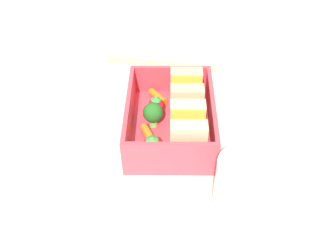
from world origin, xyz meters
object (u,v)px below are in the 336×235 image
at_px(sandwich_left, 184,94).
at_px(strawberry_far_left, 150,146).
at_px(broccoli_floret, 151,113).
at_px(folded_napkin, 66,146).
at_px(strawberry_left, 154,106).
at_px(chopstick_pair, 160,63).
at_px(sandwich_center_left, 186,129).
at_px(drinking_glass, 238,193).
at_px(carrot_stick_left, 156,96).
at_px(carrot_stick_far_left, 148,138).

distance_m(sandwich_left, strawberry_far_left, 0.11).
xyz_separation_m(broccoli_floret, folded_napkin, (0.03, -0.12, -0.03)).
distance_m(strawberry_left, chopstick_pair, 0.15).
bearing_deg(sandwich_center_left, sandwich_left, 180.00).
bearing_deg(sandwich_center_left, strawberry_far_left, -67.52).
xyz_separation_m(broccoli_floret, strawberry_far_left, (0.06, 0.00, -0.01)).
bearing_deg(strawberry_far_left, folded_napkin, -101.12).
xyz_separation_m(sandwich_left, drinking_glass, (0.19, 0.06, 0.01)).
xyz_separation_m(chopstick_pair, drinking_glass, (0.32, 0.10, 0.05)).
xyz_separation_m(sandwich_left, carrot_stick_left, (-0.02, -0.04, -0.02)).
bearing_deg(broccoli_floret, strawberry_left, 172.08).
bearing_deg(strawberry_far_left, carrot_stick_far_left, -170.81).
bearing_deg(folded_napkin, broccoli_floret, 105.23).
xyz_separation_m(strawberry_left, drinking_glass, (0.18, 0.10, 0.02)).
relative_size(chopstick_pair, drinking_glass, 2.07).
distance_m(strawberry_left, broccoli_floret, 0.03).
height_order(sandwich_left, broccoli_floret, sandwich_left).
bearing_deg(sandwich_center_left, carrot_stick_left, -155.57).
bearing_deg(folded_napkin, strawberry_far_left, 78.88).
bearing_deg(chopstick_pair, carrot_stick_far_left, -3.12).
bearing_deg(sandwich_left, carrot_stick_far_left, -35.99).
distance_m(chopstick_pair, drinking_glass, 0.34).
height_order(strawberry_left, folded_napkin, strawberry_left).
bearing_deg(sandwich_left, chopstick_pair, -163.16).
distance_m(sandwich_left, carrot_stick_left, 0.05).
xyz_separation_m(broccoli_floret, chopstick_pair, (-0.17, 0.01, -0.03)).
bearing_deg(drinking_glass, sandwich_left, -163.26).
distance_m(broccoli_floret, chopstick_pair, 0.17).
bearing_deg(sandwich_center_left, strawberry_left, -145.23).
height_order(strawberry_left, strawberry_far_left, strawberry_far_left).
height_order(broccoli_floret, chopstick_pair, broccoli_floret).
height_order(drinking_glass, folded_napkin, drinking_glass).
relative_size(sandwich_left, carrot_stick_far_left, 1.16).
height_order(carrot_stick_left, strawberry_left, strawberry_left).
relative_size(sandwich_left, sandwich_center_left, 1.00).
bearing_deg(sandwich_left, strawberry_left, -77.32).
relative_size(sandwich_left, broccoli_floret, 1.56).
height_order(strawberry_left, broccoli_floret, broccoli_floret).
bearing_deg(folded_napkin, sandwich_left, 112.64).
distance_m(chopstick_pair, folded_napkin, 0.24).
bearing_deg(strawberry_left, carrot_stick_left, 177.79).
xyz_separation_m(sandwich_left, folded_napkin, (0.07, -0.17, -0.04)).
xyz_separation_m(carrot_stick_far_left, strawberry_far_left, (0.02, 0.00, 0.01)).
bearing_deg(carrot_stick_far_left, carrot_stick_left, 175.30).
distance_m(carrot_stick_left, carrot_stick_far_left, 0.09).
distance_m(broccoli_floret, folded_napkin, 0.13).
height_order(strawberry_far_left, chopstick_pair, strawberry_far_left).
relative_size(sandwich_center_left, drinking_glass, 0.62).
relative_size(strawberry_left, broccoli_floret, 0.80).
distance_m(strawberry_left, carrot_stick_far_left, 0.06).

